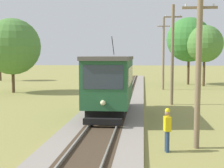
{
  "coord_description": "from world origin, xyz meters",
  "views": [
    {
      "loc": [
        2.07,
        -1.52,
        3.88
      ],
      "look_at": [
        0.08,
        19.5,
        2.07
      ],
      "focal_mm": 53.64,
      "sensor_mm": 36.0,
      "label": 1
    }
  ],
  "objects_px": {
    "red_tram": "(111,82)",
    "tree_right_near": "(0,49)",
    "utility_pole_mid": "(172,54)",
    "utility_pole_near_tram": "(198,67)",
    "utility_pole_far": "(163,53)",
    "track_worker": "(167,128)",
    "tree_left_far": "(205,44)",
    "tree_left_near": "(189,40)",
    "tree_horizon": "(12,47)"
  },
  "relations": [
    {
      "from": "tree_left_far",
      "to": "red_tram",
      "type": "bearing_deg",
      "value": -113.53
    },
    {
      "from": "red_tram",
      "to": "tree_right_near",
      "type": "distance_m",
      "value": 34.86
    },
    {
      "from": "utility_pole_far",
      "to": "track_worker",
      "type": "relative_size",
      "value": 4.56
    },
    {
      "from": "tree_right_near",
      "to": "tree_horizon",
      "type": "distance_m",
      "value": 17.94
    },
    {
      "from": "tree_left_near",
      "to": "utility_pole_near_tram",
      "type": "bearing_deg",
      "value": -96.77
    },
    {
      "from": "track_worker",
      "to": "tree_left_near",
      "type": "relative_size",
      "value": 0.2
    },
    {
      "from": "track_worker",
      "to": "tree_right_near",
      "type": "bearing_deg",
      "value": 112.28
    },
    {
      "from": "tree_left_far",
      "to": "tree_horizon",
      "type": "bearing_deg",
      "value": -155.65
    },
    {
      "from": "utility_pole_near_tram",
      "to": "tree_horizon",
      "type": "height_order",
      "value": "tree_horizon"
    },
    {
      "from": "utility_pole_mid",
      "to": "tree_left_near",
      "type": "xyz_separation_m",
      "value": [
        3.74,
        19.01,
        1.98
      ]
    },
    {
      "from": "tree_horizon",
      "to": "utility_pole_far",
      "type": "bearing_deg",
      "value": 16.57
    },
    {
      "from": "red_tram",
      "to": "tree_right_near",
      "type": "relative_size",
      "value": 1.27
    },
    {
      "from": "utility_pole_near_tram",
      "to": "utility_pole_far",
      "type": "height_order",
      "value": "utility_pole_far"
    },
    {
      "from": "utility_pole_mid",
      "to": "tree_right_near",
      "type": "distance_m",
      "value": 33.44
    },
    {
      "from": "utility_pole_mid",
      "to": "utility_pole_far",
      "type": "relative_size",
      "value": 0.96
    },
    {
      "from": "utility_pole_near_tram",
      "to": "tree_right_near",
      "type": "distance_m",
      "value": 43.03
    },
    {
      "from": "red_tram",
      "to": "tree_left_far",
      "type": "relative_size",
      "value": 1.11
    },
    {
      "from": "utility_pole_mid",
      "to": "tree_left_near",
      "type": "height_order",
      "value": "tree_left_near"
    },
    {
      "from": "red_tram",
      "to": "tree_horizon",
      "type": "bearing_deg",
      "value": 132.15
    },
    {
      "from": "red_tram",
      "to": "track_worker",
      "type": "xyz_separation_m",
      "value": [
        3.03,
        -7.61,
        -1.21
      ]
    },
    {
      "from": "red_tram",
      "to": "track_worker",
      "type": "bearing_deg",
      "value": -68.28
    },
    {
      "from": "utility_pole_far",
      "to": "tree_left_near",
      "type": "relative_size",
      "value": 0.91
    },
    {
      "from": "utility_pole_near_tram",
      "to": "tree_left_far",
      "type": "xyz_separation_m",
      "value": [
        5.39,
        29.29,
        1.95
      ]
    },
    {
      "from": "utility_pole_mid",
      "to": "tree_horizon",
      "type": "distance_m",
      "value": 17.36
    },
    {
      "from": "utility_pole_mid",
      "to": "tree_left_far",
      "type": "height_order",
      "value": "utility_pole_mid"
    },
    {
      "from": "red_tram",
      "to": "utility_pole_mid",
      "type": "xyz_separation_m",
      "value": [
        4.29,
        5.4,
        1.79
      ]
    },
    {
      "from": "track_worker",
      "to": "utility_pole_mid",
      "type": "bearing_deg",
      "value": 74.38
    },
    {
      "from": "tree_left_near",
      "to": "red_tram",
      "type": "bearing_deg",
      "value": -108.2
    },
    {
      "from": "track_worker",
      "to": "tree_left_far",
      "type": "bearing_deg",
      "value": 67.35
    },
    {
      "from": "utility_pole_mid",
      "to": "tree_right_near",
      "type": "relative_size",
      "value": 1.16
    },
    {
      "from": "utility_pole_far",
      "to": "red_tram",
      "type": "bearing_deg",
      "value": -103.89
    },
    {
      "from": "utility_pole_near_tram",
      "to": "tree_left_near",
      "type": "relative_size",
      "value": 0.74
    },
    {
      "from": "utility_pole_near_tram",
      "to": "tree_horizon",
      "type": "bearing_deg",
      "value": 128.61
    },
    {
      "from": "utility_pole_near_tram",
      "to": "utility_pole_far",
      "type": "xyz_separation_m",
      "value": [
        -0.0,
        24.41,
        0.78
      ]
    },
    {
      "from": "utility_pole_mid",
      "to": "utility_pole_far",
      "type": "height_order",
      "value": "utility_pole_far"
    },
    {
      "from": "tree_right_near",
      "to": "tree_left_far",
      "type": "relative_size",
      "value": 0.87
    },
    {
      "from": "track_worker",
      "to": "tree_left_far",
      "type": "distance_m",
      "value": 30.88
    },
    {
      "from": "utility_pole_near_tram",
      "to": "tree_right_near",
      "type": "height_order",
      "value": "tree_right_near"
    },
    {
      "from": "red_tram",
      "to": "tree_right_near",
      "type": "bearing_deg",
      "value": 124.86
    },
    {
      "from": "utility_pole_far",
      "to": "tree_left_far",
      "type": "distance_m",
      "value": 7.36
    },
    {
      "from": "red_tram",
      "to": "tree_left_near",
      "type": "bearing_deg",
      "value": 71.8
    },
    {
      "from": "track_worker",
      "to": "tree_left_far",
      "type": "xyz_separation_m",
      "value": [
        6.65,
        29.84,
        4.36
      ]
    },
    {
      "from": "tree_left_far",
      "to": "tree_right_near",
      "type": "bearing_deg",
      "value": 167.98
    },
    {
      "from": "utility_pole_far",
      "to": "tree_horizon",
      "type": "height_order",
      "value": "utility_pole_far"
    },
    {
      "from": "tree_right_near",
      "to": "tree_horizon",
      "type": "bearing_deg",
      "value": -62.08
    },
    {
      "from": "utility_pole_far",
      "to": "tree_left_near",
      "type": "distance_m",
      "value": 8.2
    },
    {
      "from": "utility_pole_far",
      "to": "tree_right_near",
      "type": "relative_size",
      "value": 1.21
    },
    {
      "from": "tree_left_near",
      "to": "tree_horizon",
      "type": "height_order",
      "value": "tree_left_near"
    },
    {
      "from": "utility_pole_near_tram",
      "to": "utility_pole_far",
      "type": "relative_size",
      "value": 0.81
    },
    {
      "from": "red_tram",
      "to": "utility_pole_far",
      "type": "distance_m",
      "value": 17.98
    }
  ]
}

